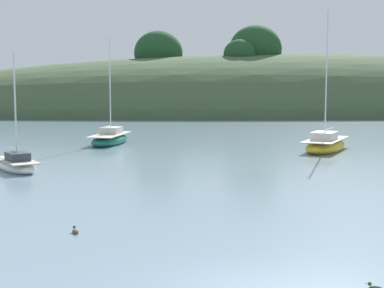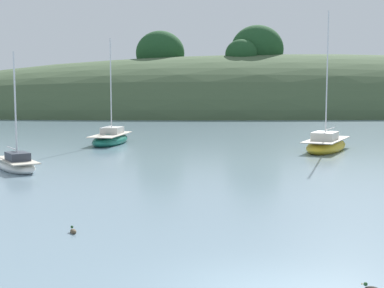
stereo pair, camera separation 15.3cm
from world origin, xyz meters
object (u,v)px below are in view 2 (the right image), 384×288
(sailboat_yellow_far, at_px, (16,164))
(sailboat_cream_ketch, at_px, (326,145))
(sailboat_teal_outer, at_px, (111,139))
(duck_lone_left, at_px, (73,231))

(sailboat_yellow_far, distance_m, sailboat_cream_ketch, 20.99)
(sailboat_yellow_far, height_order, sailboat_cream_ketch, sailboat_cream_ketch)
(sailboat_teal_outer, distance_m, sailboat_yellow_far, 14.02)
(sailboat_yellow_far, relative_size, duck_lone_left, 15.74)
(sailboat_yellow_far, xyz_separation_m, duck_lone_left, (4.95, -13.19, -0.25))
(sailboat_yellow_far, distance_m, duck_lone_left, 14.09)
(sailboat_yellow_far, bearing_deg, duck_lone_left, -69.43)
(sailboat_teal_outer, height_order, duck_lone_left, sailboat_teal_outer)
(sailboat_yellow_far, relative_size, sailboat_cream_ketch, 0.66)
(sailboat_yellow_far, xyz_separation_m, sailboat_cream_ketch, (19.55, 7.66, 0.10))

